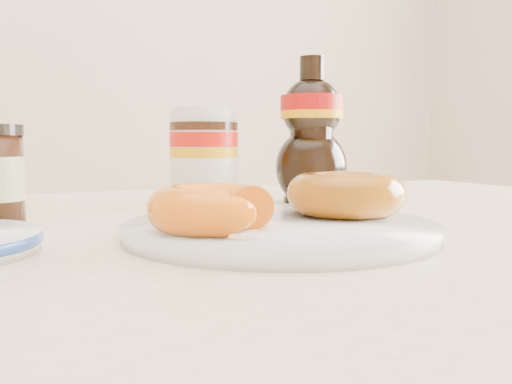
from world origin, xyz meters
name	(u,v)px	position (x,y,z in m)	size (l,w,h in m)	color
dining_table	(185,317)	(0.00, 0.10, 0.67)	(1.40, 0.90, 0.75)	#FFECC2
plate	(280,229)	(0.06, 0.02, 0.76)	(0.27, 0.27, 0.01)	white
donut_bitten	(211,208)	(-0.01, 0.00, 0.78)	(0.10, 0.10, 0.03)	orange
donut_whole	(346,194)	(0.14, 0.04, 0.78)	(0.11, 0.11, 0.04)	#8D4D09
nutella_jar	(204,153)	(0.09, 0.29, 0.82)	(0.09, 0.09, 0.12)	white
syrup_bottle	(312,130)	(0.23, 0.26, 0.85)	(0.10, 0.09, 0.19)	black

